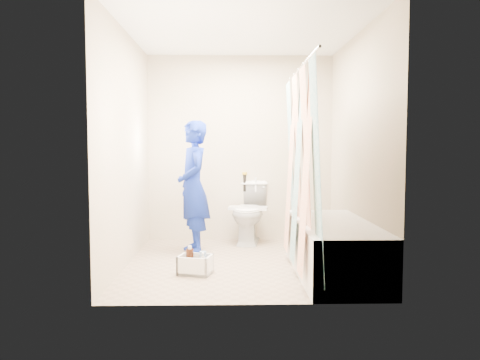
{
  "coord_description": "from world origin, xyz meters",
  "views": [
    {
      "loc": [
        -0.14,
        -4.83,
        1.21
      ],
      "look_at": [
        -0.03,
        0.27,
        0.86
      ],
      "focal_mm": 35.0,
      "sensor_mm": 36.0,
      "label": 1
    }
  ],
  "objects_px": {
    "plumber": "(193,187)",
    "toilet": "(249,212)",
    "cleaning_caddy": "(196,265)",
    "bathtub": "(333,246)"
  },
  "relations": [
    {
      "from": "bathtub",
      "to": "plumber",
      "type": "relative_size",
      "value": 1.15
    },
    {
      "from": "toilet",
      "to": "plumber",
      "type": "relative_size",
      "value": 0.51
    },
    {
      "from": "toilet",
      "to": "plumber",
      "type": "height_order",
      "value": "plumber"
    },
    {
      "from": "toilet",
      "to": "bathtub",
      "type": "bearing_deg",
      "value": -54.92
    },
    {
      "from": "toilet",
      "to": "plumber",
      "type": "bearing_deg",
      "value": -130.79
    },
    {
      "from": "toilet",
      "to": "cleaning_caddy",
      "type": "xyz_separation_m",
      "value": [
        -0.57,
        -1.49,
        -0.3
      ]
    },
    {
      "from": "plumber",
      "to": "toilet",
      "type": "bearing_deg",
      "value": 113.57
    },
    {
      "from": "bathtub",
      "to": "plumber",
      "type": "bearing_deg",
      "value": 146.26
    },
    {
      "from": "bathtub",
      "to": "cleaning_caddy",
      "type": "xyz_separation_m",
      "value": [
        -1.31,
        0.01,
        -0.18
      ]
    },
    {
      "from": "bathtub",
      "to": "toilet",
      "type": "xyz_separation_m",
      "value": [
        -0.74,
        1.51,
        0.12
      ]
    }
  ]
}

